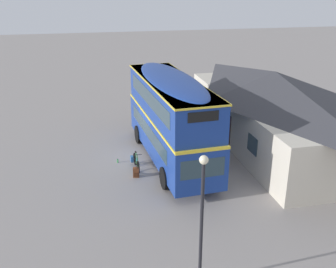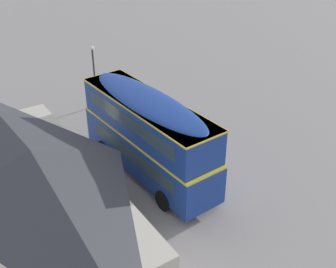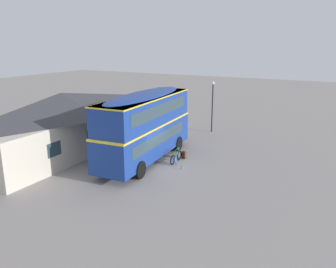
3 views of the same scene
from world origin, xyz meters
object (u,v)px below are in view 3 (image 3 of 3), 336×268
(touring_bicycle, at_px, (176,157))
(backpack_on_ground, at_px, (184,155))
(street_lamp, at_px, (212,101))
(water_bottle_green_metal, at_px, (182,167))
(double_decker_bus, at_px, (145,124))

(touring_bicycle, xyz_separation_m, backpack_on_ground, (1.01, -0.13, -0.08))
(touring_bicycle, height_order, street_lamp, street_lamp)
(water_bottle_green_metal, bearing_deg, backpack_on_ground, 21.12)
(touring_bicycle, bearing_deg, double_decker_bus, 106.23)
(street_lamp, bearing_deg, touring_bicycle, -174.69)
(double_decker_bus, bearing_deg, touring_bicycle, -73.77)
(touring_bicycle, bearing_deg, water_bottle_green_metal, -136.49)
(double_decker_bus, relative_size, touring_bicycle, 5.70)
(backpack_on_ground, xyz_separation_m, water_bottle_green_metal, (-1.94, -0.75, -0.19))
(water_bottle_green_metal, bearing_deg, double_decker_bus, 83.57)
(backpack_on_ground, bearing_deg, touring_bicycle, 172.44)
(backpack_on_ground, xyz_separation_m, street_lamp, (7.97, 0.97, 2.57))
(backpack_on_ground, bearing_deg, water_bottle_green_metal, -158.88)
(double_decker_bus, distance_m, backpack_on_ground, 3.59)
(street_lamp, bearing_deg, backpack_on_ground, -173.07)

